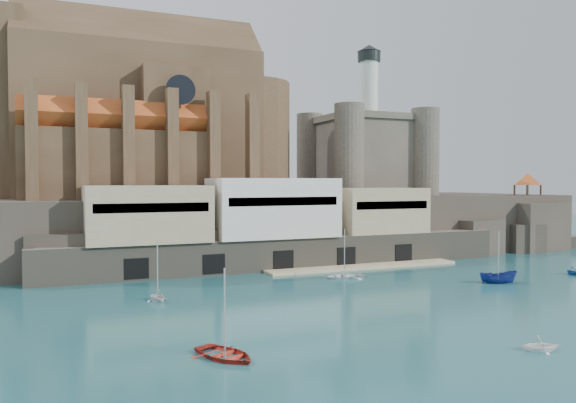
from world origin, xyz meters
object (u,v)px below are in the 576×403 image
at_px(castle_keep, 365,152).
at_px(boat_1, 540,351).
at_px(boat_0, 225,358).
at_px(church, 152,123).
at_px(pavilion, 528,181).
at_px(boat_2, 498,283).

height_order(castle_keep, boat_1, castle_keep).
relative_size(castle_keep, boat_1, 10.35).
bearing_deg(boat_0, church, 61.84).
xyz_separation_m(castle_keep, boat_0, (-44.78, -55.52, -18.31)).
bearing_deg(pavilion, boat_2, -140.83).
height_order(church, castle_keep, church).
bearing_deg(pavilion, church, 166.52).
bearing_deg(boat_1, boat_2, -17.30).
bearing_deg(pavilion, boat_0, -150.23).
bearing_deg(boat_0, boat_1, -42.52).
bearing_deg(castle_keep, church, 178.89).
height_order(church, boat_2, church).
height_order(church, boat_0, church).
relative_size(boat_1, boat_2, 0.59).
relative_size(church, castle_keep, 1.60).
xyz_separation_m(pavilion, boat_2, (-31.12, -25.35, -12.73)).
height_order(boat_0, boat_1, boat_0).
height_order(church, pavilion, church).
relative_size(castle_keep, pavilion, 4.58).
distance_m(church, boat_1, 69.77).
bearing_deg(church, boat_2, -49.64).
bearing_deg(boat_2, boat_1, 158.66).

